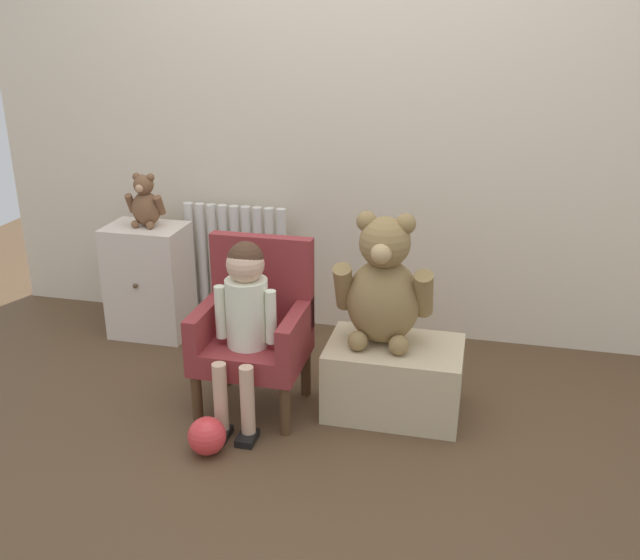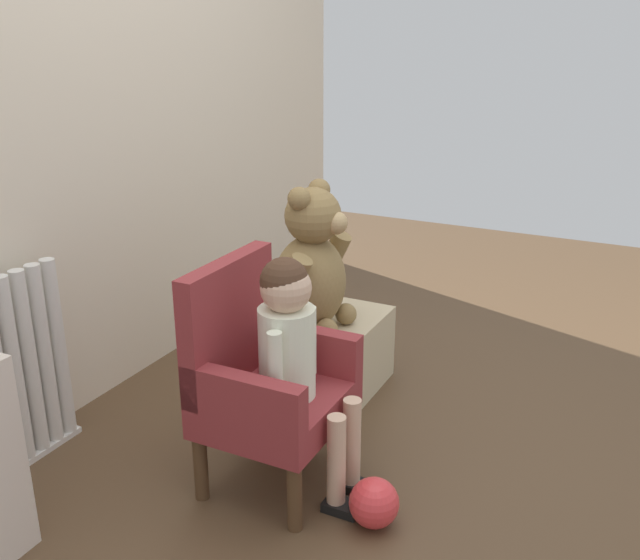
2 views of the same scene
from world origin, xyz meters
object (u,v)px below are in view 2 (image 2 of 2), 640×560
(large_teddy_bear, at_px, (312,266))
(toy_ball, at_px, (374,503))
(child_figure, at_px, (294,343))
(child_armchair, at_px, (262,377))
(low_bench, at_px, (325,358))

(large_teddy_bear, height_order, toy_ball, large_teddy_bear)
(child_figure, distance_m, large_teddy_bear, 0.56)
(large_teddy_bear, relative_size, toy_ball, 3.74)
(child_armchair, relative_size, toy_ball, 4.86)
(child_figure, distance_m, low_bench, 0.69)
(child_figure, bearing_deg, large_teddy_bear, 21.88)
(low_bench, bearing_deg, child_armchair, -173.14)
(child_armchair, relative_size, large_teddy_bear, 1.30)
(large_teddy_bear, bearing_deg, toy_ball, -139.44)
(large_teddy_bear, bearing_deg, low_bench, -22.96)
(child_armchair, height_order, large_teddy_bear, large_teddy_bear)
(low_bench, bearing_deg, toy_ball, -143.58)
(toy_ball, bearing_deg, child_armchair, 80.66)
(low_bench, bearing_deg, child_figure, -162.42)
(low_bench, distance_m, toy_ball, 0.80)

